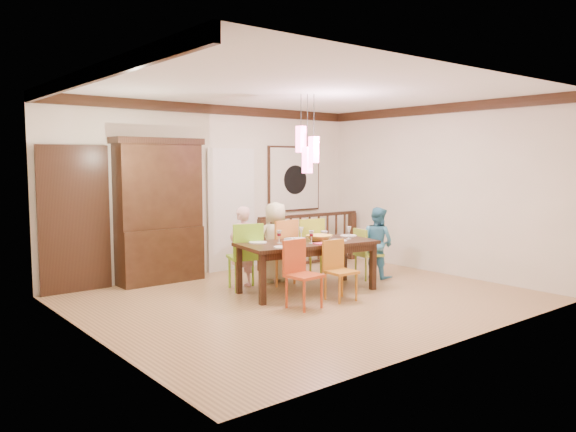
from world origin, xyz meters
TOP-DOWN VIEW (x-y plane):
  - floor at (0.00, 0.00)m, footprint 6.00×6.00m
  - ceiling at (0.00, 0.00)m, footprint 6.00×6.00m
  - wall_back at (0.00, 2.50)m, footprint 6.00×0.00m
  - wall_left at (-3.00, 0.00)m, footprint 0.00×5.00m
  - wall_right at (3.00, 0.00)m, footprint 0.00×5.00m
  - crown_molding at (0.00, 0.00)m, footprint 6.00×5.00m
  - panel_door at (-2.40, 2.45)m, footprint 1.04×0.07m
  - white_doorway at (0.35, 2.46)m, footprint 0.97×0.05m
  - painting at (1.80, 2.46)m, footprint 1.25×0.06m
  - pendant_cluster at (0.28, 0.31)m, footprint 0.27×0.21m
  - dining_table at (0.28, 0.31)m, footprint 2.15×1.24m
  - chair_far_left at (-0.37, 1.01)m, footprint 0.58×0.58m
  - chair_far_mid at (0.28, 1.02)m, footprint 0.49×0.49m
  - chair_far_right at (0.90, 1.06)m, footprint 0.54×0.54m
  - chair_near_left at (-0.37, -0.39)m, footprint 0.44×0.44m
  - chair_near_mid at (0.29, -0.39)m, footprint 0.40×0.40m
  - chair_end_right at (1.67, 0.36)m, footprint 0.45×0.45m
  - china_hutch at (-1.12, 2.30)m, footprint 1.45×0.46m
  - balustrade at (1.75, 1.95)m, footprint 2.26×0.20m
  - person_far_left at (-0.32, 1.15)m, footprint 0.50×0.37m
  - person_far_mid at (0.35, 1.17)m, footprint 0.70×0.54m
  - person_end_right at (1.85, 0.34)m, footprint 0.48×0.60m
  - serving_bowl at (0.48, 0.26)m, footprint 0.46×0.46m
  - small_bowl at (0.18, 0.36)m, footprint 0.24×0.24m
  - cup_left at (-0.19, 0.16)m, footprint 0.17×0.17m
  - cup_right at (0.78, 0.49)m, footprint 0.12×0.12m
  - plate_far_left at (-0.37, 0.65)m, footprint 0.26×0.26m
  - plate_far_mid at (0.27, 0.62)m, footprint 0.26×0.26m
  - plate_far_right at (0.90, 0.64)m, footprint 0.26×0.26m
  - plate_near_left at (-0.37, 0.06)m, footprint 0.26×0.26m
  - plate_near_mid at (0.68, 0.07)m, footprint 0.26×0.26m
  - plate_end_right at (1.20, 0.37)m, footprint 0.26×0.26m
  - wine_glass_a at (-0.15, 0.43)m, footprint 0.08×0.08m
  - wine_glass_b at (0.35, 0.53)m, footprint 0.08×0.08m
  - wine_glass_c at (0.19, 0.12)m, footprint 0.08×0.08m
  - wine_glass_d at (0.96, 0.12)m, footprint 0.08×0.08m
  - napkin at (0.26, 0.00)m, footprint 0.18×0.14m

SIDE VIEW (x-z plane):
  - floor at x=0.00m, z-range 0.00..0.00m
  - chair_near_mid at x=0.29m, z-range 0.06..0.89m
  - chair_end_right at x=1.67m, z-range 0.06..0.90m
  - balustrade at x=1.75m, z-range 0.02..0.98m
  - chair_near_left at x=-0.37m, z-range 0.06..0.96m
  - chair_far_right at x=0.90m, z-range 0.07..1.08m
  - chair_far_left at x=-0.37m, z-range 0.07..1.09m
  - chair_far_mid at x=0.28m, z-range 0.07..1.10m
  - person_end_right at x=1.85m, z-range 0.00..1.18m
  - person_far_left at x=-0.32m, z-range 0.00..1.25m
  - person_far_mid at x=0.35m, z-range 0.00..1.29m
  - dining_table at x=0.28m, z-range 0.29..1.04m
  - plate_far_left at x=-0.37m, z-range 0.75..0.76m
  - plate_far_mid at x=0.27m, z-range 0.75..0.76m
  - plate_far_right at x=0.90m, z-range 0.75..0.76m
  - plate_near_left at x=-0.37m, z-range 0.75..0.76m
  - plate_near_mid at x=0.68m, z-range 0.75..0.76m
  - plate_end_right at x=1.20m, z-range 0.75..0.76m
  - napkin at x=0.26m, z-range 0.75..0.76m
  - small_bowl at x=0.18m, z-range 0.75..0.81m
  - serving_bowl at x=0.48m, z-range 0.75..0.84m
  - cup_left at x=-0.19m, z-range 0.75..0.85m
  - cup_right at x=0.78m, z-range 0.75..0.85m
  - wine_glass_a at x=-0.15m, z-range 0.75..0.94m
  - wine_glass_b at x=0.35m, z-range 0.75..0.94m
  - wine_glass_c at x=0.19m, z-range 0.75..0.94m
  - wine_glass_d at x=0.96m, z-range 0.75..0.94m
  - panel_door at x=-2.40m, z-range -0.07..2.17m
  - white_doorway at x=0.35m, z-range -0.06..2.16m
  - china_hutch at x=-1.12m, z-range 0.00..2.30m
  - wall_back at x=0.00m, z-range -1.55..4.45m
  - wall_left at x=-3.00m, z-range -1.05..3.95m
  - wall_right at x=3.00m, z-range -1.05..3.95m
  - painting at x=1.80m, z-range 0.97..2.22m
  - pendant_cluster at x=0.28m, z-range 1.54..2.68m
  - crown_molding at x=0.00m, z-range 2.74..2.90m
  - ceiling at x=0.00m, z-range 2.90..2.90m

